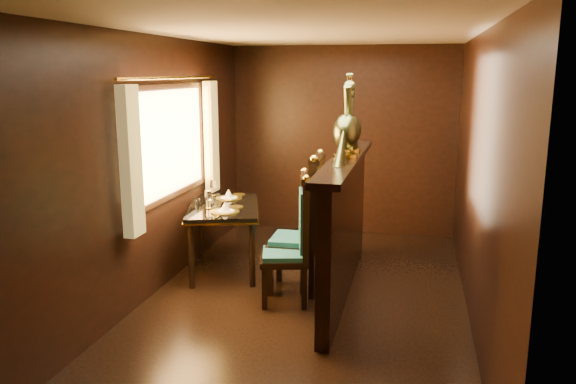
% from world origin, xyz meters
% --- Properties ---
extents(ground, '(5.00, 5.00, 0.00)m').
position_xyz_m(ground, '(0.00, 0.00, 0.00)').
color(ground, black).
rests_on(ground, ground).
extents(room_shell, '(3.04, 5.04, 2.52)m').
position_xyz_m(room_shell, '(-0.09, 0.02, 1.58)').
color(room_shell, black).
rests_on(room_shell, ground).
extents(partition, '(0.26, 2.70, 1.36)m').
position_xyz_m(partition, '(0.32, 0.30, 0.71)').
color(partition, black).
rests_on(partition, ground).
extents(dining_table, '(1.08, 1.41, 0.93)m').
position_xyz_m(dining_table, '(-1.06, 0.66, 0.66)').
color(dining_table, black).
rests_on(dining_table, ground).
extents(chair_left, '(0.55, 0.57, 1.26)m').
position_xyz_m(chair_left, '(-0.08, -0.05, 0.66)').
color(chair_left, black).
rests_on(chair_left, ground).
extents(chair_right, '(0.51, 0.56, 1.41)m').
position_xyz_m(chair_right, '(-0.03, 0.24, 0.73)').
color(chair_right, black).
rests_on(chair_right, ground).
extents(peacock_left, '(0.25, 0.66, 0.78)m').
position_xyz_m(peacock_left, '(0.33, 0.24, 1.75)').
color(peacock_left, '#174737').
rests_on(peacock_left, partition).
extents(peacock_right, '(0.22, 0.59, 0.70)m').
position_xyz_m(peacock_right, '(0.33, 0.63, 1.71)').
color(peacock_right, '#174737').
rests_on(peacock_right, partition).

